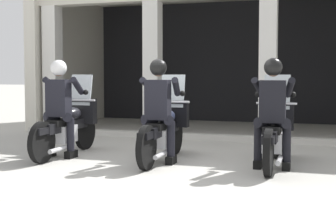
{
  "coord_description": "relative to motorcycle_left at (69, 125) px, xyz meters",
  "views": [
    {
      "loc": [
        2.28,
        -6.66,
        1.36
      ],
      "look_at": [
        0.0,
        0.54,
        0.92
      ],
      "focal_mm": 50.36,
      "sensor_mm": 36.0,
      "label": 1
    }
  ],
  "objects": [
    {
      "name": "police_officer_right",
      "position": [
        3.37,
        -0.18,
        0.44
      ],
      "size": [
        0.63,
        0.61,
        1.58
      ],
      "rotation": [
        0.0,
        0.0,
        -0.01
      ],
      "color": "black",
      "rests_on": "ground"
    },
    {
      "name": "police_officer_center",
      "position": [
        1.69,
        -0.27,
        0.44
      ],
      "size": [
        0.63,
        0.61,
        1.58
      ],
      "rotation": [
        0.0,
        0.0,
        0.09
      ],
      "color": "black",
      "rests_on": "ground"
    },
    {
      "name": "motorcycle_center",
      "position": [
        1.69,
        0.01,
        0.0
      ],
      "size": [
        0.62,
        2.04,
        1.35
      ],
      "rotation": [
        0.0,
        0.0,
        0.09
      ],
      "color": "black",
      "rests_on": "ground"
    },
    {
      "name": "police_officer_left",
      "position": [
        -0.0,
        -0.28,
        0.44
      ],
      "size": [
        0.63,
        0.61,
        1.58
      ],
      "rotation": [
        0.0,
        0.0,
        0.06
      ],
      "color": "black",
      "rests_on": "ground"
    },
    {
      "name": "kerb_strip",
      "position": [
        1.73,
        2.41,
        -0.44
      ],
      "size": [
        8.2,
        0.24,
        0.12
      ],
      "primitive_type": "cube",
      "color": "#B7B5AD",
      "rests_on": "ground"
    },
    {
      "name": "motorcycle_right",
      "position": [
        3.38,
        0.1,
        0.0
      ],
      "size": [
        0.62,
        2.04,
        1.35
      ],
      "rotation": [
        0.0,
        0.0,
        -0.01
      ],
      "color": "black",
      "rests_on": "ground"
    },
    {
      "name": "station_building",
      "position": [
        1.73,
        4.91,
        1.68
      ],
      "size": [
        8.7,
        4.02,
        3.55
      ],
      "color": "black",
      "rests_on": "ground"
    },
    {
      "name": "ground_plane",
      "position": [
        1.69,
        2.66,
        -0.5
      ],
      "size": [
        80.0,
        80.0,
        0.0
      ],
      "primitive_type": "plane",
      "color": "#A8A59E"
    },
    {
      "name": "motorcycle_left",
      "position": [
        0.0,
        0.0,
        0.0
      ],
      "size": [
        0.62,
        2.04,
        1.35
      ],
      "rotation": [
        0.0,
        0.0,
        0.06
      ],
      "color": "black",
      "rests_on": "ground"
    }
  ]
}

